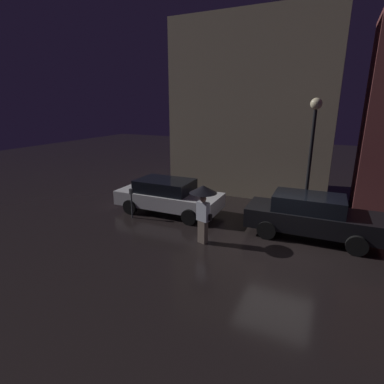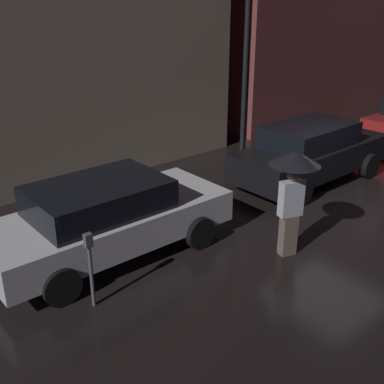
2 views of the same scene
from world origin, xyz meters
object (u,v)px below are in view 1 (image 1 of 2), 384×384
parked_car_white (168,195)px  parked_car_black (311,216)px  street_lamp_near (313,135)px  parking_meter (131,200)px  pedestrian_with_umbrella (203,200)px

parked_car_white → parked_car_black: size_ratio=1.00×
parked_car_black → street_lamp_near: (-0.39, 2.08, 2.66)m
street_lamp_near → parking_meter: bearing=-153.3°
parked_car_black → parking_meter: bearing=-171.5°
parked_car_black → street_lamp_near: size_ratio=0.95×
parking_meter → pedestrian_with_umbrella: bearing=-13.5°
parked_car_white → parked_car_black: (5.94, -0.05, 0.04)m
parking_meter → street_lamp_near: size_ratio=0.26×
street_lamp_near → parked_car_white: bearing=-159.9°
parked_car_white → parked_car_black: bearing=-1.3°
street_lamp_near → parked_car_black: bearing=-79.4°
pedestrian_with_umbrella → street_lamp_near: bearing=-108.2°
parked_car_white → parking_meter: (-1.02, -1.28, 0.02)m
parked_car_white → street_lamp_near: 6.50m
parked_car_white → parking_meter: parked_car_white is taller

